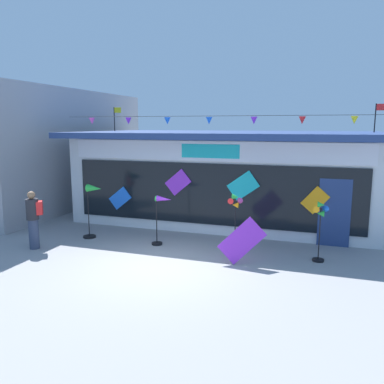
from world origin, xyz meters
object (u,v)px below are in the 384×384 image
(kite_shop_building, at_px, (230,174))
(person_near_camera, at_px, (34,218))
(wind_spinner_left, at_px, (161,213))
(wind_spinner_far_left, at_px, (93,201))
(display_kite_on_ground, at_px, (242,241))
(wind_spinner_center_left, at_px, (235,213))
(wind_spinner_center_right, at_px, (320,221))

(kite_shop_building, height_order, person_near_camera, kite_shop_building)
(kite_shop_building, distance_m, wind_spinner_left, 4.49)
(wind_spinner_far_left, relative_size, display_kite_on_ground, 1.50)
(wind_spinner_center_left, height_order, person_near_camera, wind_spinner_center_left)
(wind_spinner_center_right, bearing_deg, kite_shop_building, 127.89)
(wind_spinner_far_left, distance_m, display_kite_on_ground, 4.98)
(wind_spinner_far_left, distance_m, wind_spinner_left, 2.32)
(kite_shop_building, height_order, wind_spinner_center_right, kite_shop_building)
(wind_spinner_left, relative_size, wind_spinner_center_right, 0.93)
(wind_spinner_far_left, xyz_separation_m, display_kite_on_ground, (4.87, -0.84, -0.59))
(person_near_camera, height_order, display_kite_on_ground, person_near_camera)
(wind_spinner_far_left, distance_m, person_near_camera, 1.82)
(kite_shop_building, distance_m, display_kite_on_ground, 5.47)
(wind_spinner_center_left, relative_size, person_near_camera, 1.01)
(wind_spinner_left, distance_m, person_near_camera, 3.66)
(wind_spinner_center_right, distance_m, person_near_camera, 7.92)
(kite_shop_building, bearing_deg, wind_spinner_far_left, -127.93)
(kite_shop_building, height_order, wind_spinner_left, kite_shop_building)
(wind_spinner_left, height_order, person_near_camera, person_near_camera)
(wind_spinner_left, height_order, wind_spinner_center_left, wind_spinner_center_left)
(wind_spinner_far_left, distance_m, wind_spinner_center_right, 6.74)
(wind_spinner_left, distance_m, wind_spinner_center_left, 2.24)
(display_kite_on_ground, bearing_deg, wind_spinner_center_left, 115.48)
(wind_spinner_center_left, relative_size, display_kite_on_ground, 1.48)
(wind_spinner_far_left, height_order, wind_spinner_center_right, wind_spinner_far_left)
(display_kite_on_ground, bearing_deg, wind_spinner_left, 161.94)
(wind_spinner_far_left, bearing_deg, wind_spinner_center_left, -1.68)
(kite_shop_building, relative_size, wind_spinner_center_right, 6.77)
(wind_spinner_far_left, relative_size, person_near_camera, 1.02)
(person_near_camera, bearing_deg, display_kite_on_ground, 61.74)
(kite_shop_building, height_order, wind_spinner_center_left, kite_shop_building)
(wind_spinner_far_left, relative_size, wind_spinner_center_left, 1.01)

